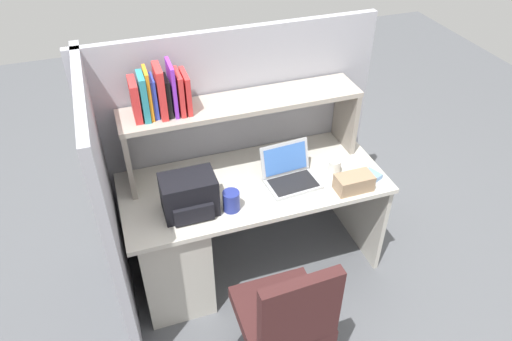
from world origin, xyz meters
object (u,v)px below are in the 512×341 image
paper_cup (334,167)px  tissue_box (354,183)px  laptop (290,174)px  backpack (189,196)px  computer_mouse (373,175)px  snack_canister (231,201)px  office_chair (285,328)px

paper_cup → tissue_box: bearing=-78.4°
laptop → backpack: size_ratio=1.09×
computer_mouse → tissue_box: 0.19m
computer_mouse → snack_canister: size_ratio=0.86×
tissue_box → computer_mouse: bearing=21.3°
laptop → tissue_box: laptop is taller
paper_cup → office_chair: bearing=-129.4°
snack_canister → office_chair: 0.73m
office_chair → paper_cup: bearing=-131.8°
computer_mouse → snack_canister: (-0.90, -0.00, 0.04)m
snack_canister → office_chair: size_ratio=0.13×
laptop → tissue_box: (0.33, -0.20, -0.00)m
snack_canister → office_chair: (0.10, -0.61, -0.40)m
paper_cup → computer_mouse: bearing=-28.8°
office_chair → tissue_box: bearing=-141.8°
computer_mouse → office_chair: bearing=-166.0°
laptop → backpack: bearing=-173.2°
paper_cup → tissue_box: (0.04, -0.18, 0.00)m
laptop → tissue_box: 0.38m
computer_mouse → office_chair: size_ratio=0.11×
laptop → paper_cup: size_ratio=3.57×
backpack → paper_cup: bearing=3.9°
laptop → office_chair: (-0.31, -0.74, -0.39)m
backpack → snack_canister: bearing=-14.6°
tissue_box → office_chair: (-0.64, -0.55, -0.39)m
backpack → office_chair: size_ratio=0.32×
backpack → office_chair: backpack is taller
laptop → snack_canister: 0.43m
backpack → computer_mouse: size_ratio=2.88×
computer_mouse → snack_canister: 0.91m
tissue_box → office_chair: 0.93m
laptop → office_chair: 0.89m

